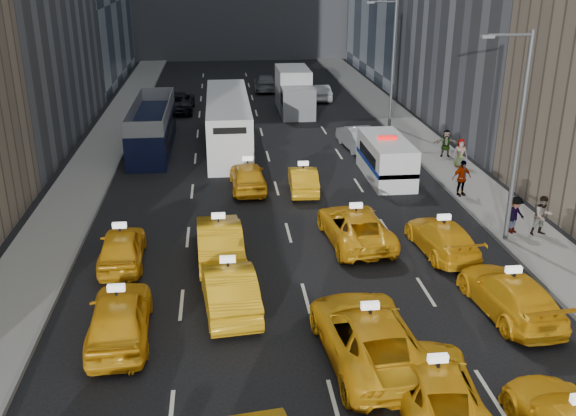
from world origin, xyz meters
name	(u,v)px	position (x,y,z in m)	size (l,w,h in m)	color
sidewalk_west	(93,165)	(-10.50, 25.00, 0.07)	(3.00, 90.00, 0.15)	gray
sidewalk_east	(436,154)	(10.50, 25.00, 0.07)	(3.00, 90.00, 0.15)	gray
curb_west	(118,164)	(-9.05, 25.00, 0.09)	(0.15, 90.00, 0.18)	slate
curb_east	(414,155)	(9.05, 25.00, 0.09)	(0.15, 90.00, 0.18)	slate
streetlight_near	(517,132)	(9.18, 12.00, 4.92)	(2.15, 0.22, 9.00)	#595B60
streetlight_far	(392,60)	(9.18, 32.00, 4.92)	(2.15, 0.22, 9.00)	#595B60
taxi_6	(435,386)	(2.71, 1.64, 0.67)	(2.23, 4.83, 1.34)	#F0A614
taxi_8	(119,316)	(-6.34, 6.01, 0.82)	(1.94, 4.81, 1.64)	#F0A614
taxi_9	(229,286)	(-2.79, 7.70, 0.82)	(1.74, 4.99, 1.64)	#F0A614
taxi_10	(369,335)	(1.40, 4.06, 0.82)	(2.73, 5.93, 1.65)	#F0A614
taxi_11	(510,294)	(6.88, 6.22, 0.73)	(2.06, 5.06, 1.47)	#F0A614
taxi_12	(122,247)	(-7.00, 11.58, 0.73)	(1.74, 4.31, 1.47)	#F0A614
taxi_13	(219,240)	(-3.09, 11.68, 0.84)	(1.77, 5.09, 1.68)	#F0A614
taxi_14	(355,226)	(2.77, 12.68, 0.75)	(2.47, 5.37, 1.49)	#F0A614
taxi_15	(442,237)	(6.18, 11.27, 0.69)	(1.93, 4.74, 1.38)	#F0A614
taxi_16	(248,176)	(-1.52, 19.95, 0.76)	(1.79, 4.44, 1.51)	#F0A614
taxi_17	(303,179)	(1.36, 19.38, 0.66)	(1.40, 4.02, 1.32)	#F0A614
nypd_van	(386,159)	(6.25, 21.11, 1.09)	(2.76, 5.82, 2.42)	white
double_decker	(152,127)	(-7.23, 28.46, 1.47)	(3.36, 10.42, 2.98)	black
city_bus	(228,122)	(-2.37, 28.46, 1.62)	(2.65, 12.65, 3.27)	white
box_truck	(294,91)	(3.08, 38.21, 1.64)	(3.33, 7.52, 3.33)	silver
misc_car_0	(357,137)	(5.89, 27.18, 0.76)	(1.60, 4.60, 1.52)	#9EA2A6
misc_car_1	(177,101)	(-6.28, 39.34, 0.79)	(2.61, 5.65, 1.57)	black
misc_car_2	(265,83)	(1.42, 47.17, 0.72)	(2.03, 4.99, 1.45)	slate
misc_car_3	(219,88)	(-2.92, 45.39, 0.68)	(1.60, 3.98, 1.36)	black
misc_car_4	(320,92)	(5.80, 42.36, 0.68)	(1.44, 4.14, 1.37)	#9B9CA2
pedestrian_1	(543,216)	(11.01, 12.26, 1.05)	(0.88, 0.48, 1.80)	gray
pedestrian_2	(515,215)	(9.91, 12.60, 1.00)	(1.09, 0.45, 1.69)	gray
pedestrian_3	(462,178)	(9.28, 17.50, 1.09)	(1.10, 0.50, 1.87)	gray
pedestrian_4	(460,153)	(10.96, 22.24, 0.98)	(0.81, 0.44, 1.66)	gray
pedestrian_5	(446,143)	(10.83, 24.33, 0.98)	(1.55, 0.45, 1.67)	gray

